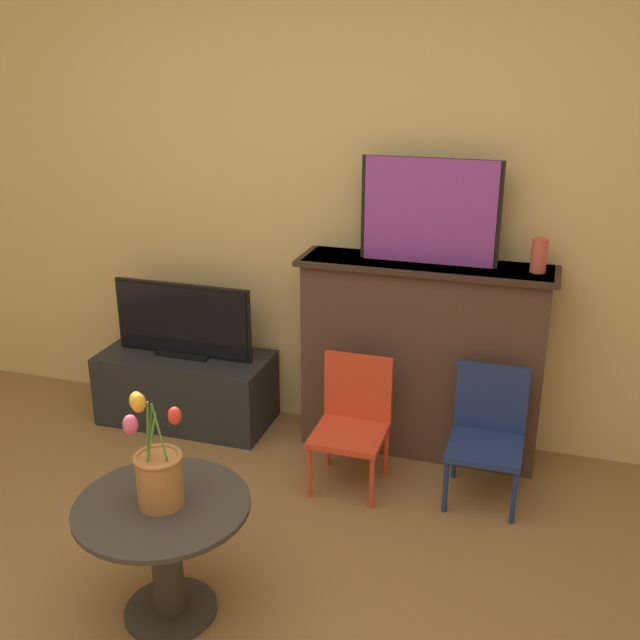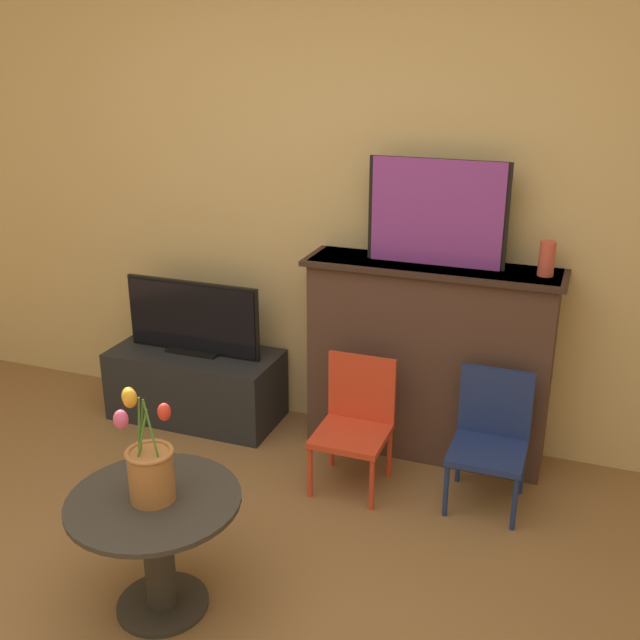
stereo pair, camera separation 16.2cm
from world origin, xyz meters
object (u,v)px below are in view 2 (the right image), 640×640
Objects in this scene: chair_red at (355,418)px; chair_blue at (491,434)px; vase_tulips at (149,466)px; painting at (437,213)px; tv_monitor at (193,319)px.

chair_blue is (0.63, 0.07, 0.00)m from chair_red.
chair_red is at bearing 69.44° from vase_tulips.
chair_blue is 1.42× the size of vase_tulips.
vase_tulips reaches higher than chair_red.
painting is at bearing 58.71° from chair_red.
painting is 1.07× the size of chair_blue.
chair_red is at bearing -121.29° from painting.
chair_blue is (0.38, -0.35, -0.94)m from painting.
painting is at bearing 137.71° from chair_blue.
vase_tulips is (0.64, -1.44, 0.02)m from tv_monitor.
vase_tulips is (-0.67, -1.53, -0.66)m from painting.
vase_tulips reaches higher than chair_blue.
painting is 1.80m from vase_tulips.
chair_blue is (1.69, -0.25, -0.26)m from tv_monitor.
chair_red is 1.22m from vase_tulips.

